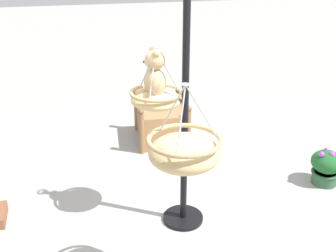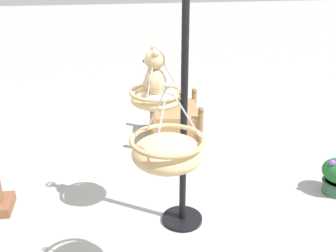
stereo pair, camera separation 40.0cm
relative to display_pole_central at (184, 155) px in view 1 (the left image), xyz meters
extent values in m
plane|color=#9E9E99|center=(0.12, 0.06, -0.81)|extent=(40.00, 40.00, 0.00)
cylinder|color=black|center=(0.00, 0.00, 0.44)|extent=(0.07, 0.07, 2.50)
cylinder|color=black|center=(0.00, 0.00, -0.79)|extent=(0.44, 0.44, 0.04)
ellipsoid|color=tan|center=(0.15, 0.25, 0.57)|extent=(0.50, 0.50, 0.17)
torus|color=tan|center=(0.15, 0.25, 0.65)|extent=(0.53, 0.53, 0.04)
ellipsoid|color=silver|center=(0.15, 0.25, 0.59)|extent=(0.44, 0.44, 0.14)
cylinder|color=#B7B7BC|center=(0.25, 0.31, 0.86)|extent=(0.22, 0.13, 0.43)
cylinder|color=#B7B7BC|center=(0.05, 0.31, 0.86)|extent=(0.22, 0.13, 0.43)
cylinder|color=#B7B7BC|center=(0.15, 0.13, 0.86)|extent=(0.01, 0.24, 0.43)
torus|color=#B7B7BC|center=(0.15, 0.25, 1.07)|extent=(0.06, 0.06, 0.01)
ellipsoid|color=tan|center=(0.15, 0.26, 0.74)|extent=(0.25, 0.21, 0.30)
sphere|color=tan|center=(0.15, 0.26, 0.97)|extent=(0.20, 0.20, 0.19)
ellipsoid|color=#D9B683|center=(0.15, 0.33, 0.96)|extent=(0.09, 0.07, 0.06)
sphere|color=black|center=(0.15, 0.36, 0.96)|extent=(0.03, 0.03, 0.03)
sphere|color=tan|center=(0.08, 0.26, 1.05)|extent=(0.07, 0.07, 0.07)
sphere|color=tan|center=(0.22, 0.26, 1.05)|extent=(0.07, 0.07, 0.07)
ellipsoid|color=tan|center=(0.02, 0.29, 0.78)|extent=(0.08, 0.14, 0.19)
ellipsoid|color=tan|center=(0.28, 0.29, 0.78)|extent=(0.08, 0.14, 0.19)
ellipsoid|color=tan|center=(0.08, 0.37, 0.64)|extent=(0.09, 0.17, 0.09)
ellipsoid|color=tan|center=(0.22, 0.37, 0.64)|extent=(0.09, 0.17, 0.09)
ellipsoid|color=tan|center=(-0.97, 0.32, 0.56)|extent=(0.53, 0.53, 0.24)
torus|color=tan|center=(-0.97, 0.32, 0.66)|extent=(0.56, 0.56, 0.04)
cylinder|color=#B7B7BC|center=(-0.86, 0.38, 0.87)|extent=(0.23, 0.14, 0.42)
cylinder|color=#B7B7BC|center=(-1.07, 0.38, 0.87)|extent=(0.23, 0.14, 0.42)
cylinder|color=#B7B7BC|center=(-0.97, 0.19, 0.87)|extent=(0.01, 0.26, 0.42)
torus|color=#B7B7BC|center=(-0.97, 0.32, 1.08)|extent=(0.06, 0.06, 0.01)
cube|color=#9E7047|center=(2.05, -0.28, -0.54)|extent=(0.91, 0.77, 0.52)
cube|color=#382819|center=(2.05, -0.28, -0.31)|extent=(0.80, 0.68, 0.06)
cylinder|color=brown|center=(1.67, 0.11, -0.49)|extent=(0.08, 0.08, 0.62)
cylinder|color=brown|center=(2.50, 0.01, -0.49)|extent=(0.08, 0.08, 0.62)
cylinder|color=brown|center=(1.59, -0.58, -0.49)|extent=(0.08, 0.08, 0.62)
cylinder|color=brown|center=(2.43, -0.67, -0.49)|extent=(0.08, 0.08, 0.62)
sphere|color=brown|center=(1.67, 0.11, -0.15)|extent=(0.09, 0.09, 0.09)
sphere|color=brown|center=(2.50, 0.01, -0.15)|extent=(0.09, 0.09, 0.09)
sphere|color=brown|center=(1.59, -0.58, -0.15)|extent=(0.09, 0.09, 0.09)
sphere|color=brown|center=(2.43, -0.67, -0.15)|extent=(0.09, 0.09, 0.09)
cylinder|color=#2D5638|center=(0.24, -1.96, -0.72)|extent=(0.31, 0.31, 0.17)
torus|color=#294E32|center=(0.24, -1.96, -0.65)|extent=(0.34, 0.34, 0.03)
cylinder|color=#382819|center=(0.24, -1.96, -0.66)|extent=(0.27, 0.27, 0.03)
ellipsoid|color=#1E5B28|center=(0.24, -1.96, -0.50)|extent=(0.39, 0.39, 0.29)
sphere|color=purple|center=(0.30, -1.97, -0.36)|extent=(0.05, 0.05, 0.05)
sphere|color=purple|center=(0.21, -1.84, -0.36)|extent=(0.07, 0.07, 0.07)
sphere|color=purple|center=(0.18, -1.97, -0.37)|extent=(0.08, 0.08, 0.08)
camera|label=1|loc=(-3.41, 1.11, 1.90)|focal=42.17mm
camera|label=2|loc=(-3.49, 0.72, 1.90)|focal=42.17mm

